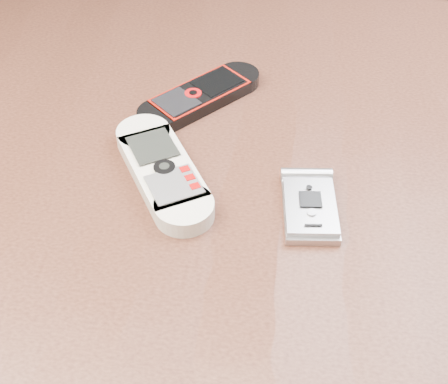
{
  "coord_description": "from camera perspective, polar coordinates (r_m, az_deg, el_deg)",
  "views": [
    {
      "loc": [
        0.05,
        -0.39,
        1.14
      ],
      "look_at": [
        0.01,
        0.0,
        0.76
      ],
      "focal_mm": 50.0,
      "sensor_mm": 36.0,
      "label": 1
    }
  ],
  "objects": [
    {
      "name": "nokia_black_red",
      "position": [
        0.66,
        -2.18,
        8.78
      ],
      "size": [
        0.14,
        0.14,
        0.02
      ],
      "primitive_type": "cube",
      "rotation": [
        0.0,
        0.0,
        -0.75
      ],
      "color": "black",
      "rests_on": "table"
    },
    {
      "name": "motorola_razr",
      "position": [
        0.54,
        7.87,
        -1.31
      ],
      "size": [
        0.05,
        0.09,
        0.01
      ],
      "primitive_type": "cube",
      "rotation": [
        0.0,
        0.0,
        0.09
      ],
      "color": "#B3B3B8",
      "rests_on": "table"
    },
    {
      "name": "nokia_white",
      "position": [
        0.57,
        -5.63,
        2.0
      ],
      "size": [
        0.12,
        0.16,
        0.02
      ],
      "primitive_type": "cube",
      "rotation": [
        0.0,
        0.0,
        0.52
      ],
      "color": "beige",
      "rests_on": "table"
    },
    {
      "name": "table",
      "position": [
        0.63,
        -0.46,
        -7.57
      ],
      "size": [
        1.2,
        0.8,
        0.75
      ],
      "color": "black",
      "rests_on": "ground"
    }
  ]
}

